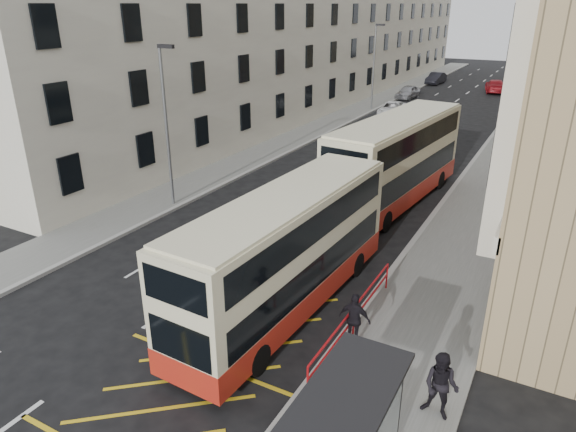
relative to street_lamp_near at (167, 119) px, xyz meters
The scene contains 18 objects.
ground 14.35m from the street_lamp_near, 62.11° to the right, with size 200.00×200.00×0.00m, color black.
pavement_right 23.47m from the street_lamp_near, 51.44° to the left, with size 4.00×120.00×0.15m, color #61625D.
pavement_left 18.60m from the street_lamp_near, 93.66° to the left, with size 3.00×120.00×0.15m, color #61625D.
kerb_right 22.30m from the street_lamp_near, 55.55° to the left, with size 0.25×120.00×0.15m, color #989893.
kerb_left 18.57m from the street_lamp_near, 88.89° to the left, with size 0.25×120.00×0.15m, color #989893.
road_markings 33.92m from the street_lamp_near, 79.11° to the left, with size 10.00×110.00×0.01m, color silver, non-canonical shape.
terrace_left 34.29m from the street_lamp_near, 101.93° to the left, with size 9.18×79.00×13.25m.
guard_railing 14.56m from the street_lamp_near, 26.38° to the right, with size 0.06×6.56×1.01m.
street_lamp_near is the anchor object (origin of this frame).
street_lamp_far 30.00m from the street_lamp_near, 90.00° to the left, with size 0.93×0.18×8.00m.
double_decker_front 11.71m from the street_lamp_near, 29.97° to the right, with size 2.93×10.71×4.23m.
double_decker_rear 11.84m from the street_lamp_near, 30.73° to the left, with size 3.83×11.78×4.61m.
pedestrian_mid 18.29m from the street_lamp_near, 28.27° to the right, with size 0.90×0.70×1.86m, color black.
pedestrian_far 14.87m from the street_lamp_near, 27.55° to the right, with size 1.01×0.42×1.72m, color black.
white_van 28.59m from the street_lamp_near, 84.53° to the left, with size 2.19×4.76×1.32m, color white.
car_silver 38.69m from the street_lamp_near, 88.29° to the left, with size 1.71×4.26×1.45m, color #9C9EA3.
car_dark 51.55m from the street_lamp_near, 88.72° to the left, with size 1.56×4.49×1.48m, color black.
car_red 48.72m from the street_lamp_near, 79.17° to the left, with size 2.13×5.23×1.52m, color maroon.
Camera 1 is at (10.97, -7.24, 9.87)m, focal length 32.00 mm.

